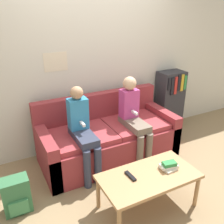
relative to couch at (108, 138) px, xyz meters
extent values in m
plane|color=#937A56|center=(0.00, -0.54, -0.30)|extent=(10.00, 10.00, 0.00)
cube|color=beige|center=(0.00, 0.52, 1.00)|extent=(8.00, 0.06, 2.60)
cube|color=beige|center=(-0.52, 0.49, 1.06)|extent=(0.32, 0.00, 0.25)
cube|color=maroon|center=(0.00, -0.04, -0.08)|extent=(1.91, 0.86, 0.44)
cube|color=maroon|center=(0.00, 0.32, 0.36)|extent=(1.91, 0.14, 0.44)
cube|color=maroon|center=(-0.88, -0.04, 0.00)|extent=(0.14, 0.86, 0.60)
cube|color=maroon|center=(0.88, -0.04, 0.00)|extent=(0.14, 0.86, 0.60)
cube|color=#A1343A|center=(-0.40, -0.07, 0.18)|extent=(0.79, 0.70, 0.07)
cube|color=#A1343A|center=(0.40, -0.07, 0.18)|extent=(0.79, 0.70, 0.07)
cube|color=#AD7F51|center=(-0.06, -1.09, 0.10)|extent=(1.05, 0.55, 0.04)
cylinder|color=#AD7F51|center=(-0.54, -1.32, -0.11)|extent=(0.04, 0.04, 0.38)
cylinder|color=#AD7F51|center=(0.43, -1.32, -0.11)|extent=(0.04, 0.04, 0.38)
cylinder|color=#AD7F51|center=(-0.54, -0.85, -0.11)|extent=(0.04, 0.04, 0.38)
cylinder|color=#AD7F51|center=(0.43, -0.85, -0.11)|extent=(0.04, 0.04, 0.38)
cylinder|color=#33384C|center=(-0.52, -0.49, -0.04)|extent=(0.09, 0.09, 0.51)
cylinder|color=#33384C|center=(-0.38, -0.49, -0.04)|extent=(0.09, 0.09, 0.51)
cube|color=#33384C|center=(-0.45, -0.22, 0.26)|extent=(0.23, 0.53, 0.09)
cube|color=teal|center=(-0.45, -0.07, 0.50)|extent=(0.24, 0.16, 0.40)
sphere|color=tan|center=(-0.45, -0.07, 0.78)|extent=(0.16, 0.16, 0.16)
cube|color=white|center=(-0.45, -0.22, 0.42)|extent=(0.03, 0.12, 0.03)
cylinder|color=#756656|center=(0.23, -0.49, -0.04)|extent=(0.09, 0.09, 0.51)
cylinder|color=#756656|center=(0.37, -0.49, -0.04)|extent=(0.09, 0.09, 0.51)
cube|color=#756656|center=(0.30, -0.22, 0.26)|extent=(0.23, 0.53, 0.09)
cube|color=#B73D7F|center=(0.30, -0.07, 0.50)|extent=(0.24, 0.16, 0.40)
sphere|color=tan|center=(0.30, -0.07, 0.79)|extent=(0.18, 0.18, 0.18)
cube|color=white|center=(0.30, -0.22, 0.42)|extent=(0.03, 0.12, 0.03)
cube|color=black|center=(-0.24, -1.02, 0.13)|extent=(0.05, 0.17, 0.02)
cube|color=silver|center=(0.19, -1.09, 0.13)|extent=(0.16, 0.17, 0.02)
cube|color=silver|center=(0.20, -1.10, 0.16)|extent=(0.21, 0.14, 0.03)
cube|color=#2D8442|center=(0.19, -1.10, 0.19)|extent=(0.16, 0.11, 0.04)
cube|color=#2D2D33|center=(1.36, 0.33, 0.22)|extent=(0.44, 0.29, 1.04)
cube|color=black|center=(1.19, 0.17, 0.59)|extent=(0.05, 0.02, 0.20)
cube|color=black|center=(1.26, 0.17, 0.54)|extent=(0.06, 0.02, 0.29)
cube|color=red|center=(1.33, 0.17, 0.54)|extent=(0.05, 0.02, 0.29)
cube|color=black|center=(1.39, 0.17, 0.58)|extent=(0.06, 0.02, 0.27)
cube|color=gold|center=(1.46, 0.17, 0.57)|extent=(0.06, 0.02, 0.28)
cube|color=#2D8442|center=(1.53, 0.17, 0.57)|extent=(0.05, 0.02, 0.24)
cube|color=#336B42|center=(-1.33, -0.50, -0.09)|extent=(0.28, 0.19, 0.41)
cube|color=#3D804F|center=(-1.33, -0.60, -0.18)|extent=(0.20, 0.03, 0.16)
camera|label=1|loc=(-1.38, -2.80, 1.77)|focal=40.00mm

